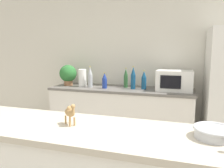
{
  "coord_description": "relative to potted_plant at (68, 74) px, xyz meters",
  "views": [
    {
      "loc": [
        0.49,
        -0.68,
        1.45
      ],
      "look_at": [
        -0.17,
        1.41,
        1.12
      ],
      "focal_mm": 35.0,
      "sensor_mm": 36.0,
      "label": 1
    }
  ],
  "objects": [
    {
      "name": "back_bottle_3",
      "position": [
        1.06,
        -0.03,
        -0.02
      ],
      "size": [
        0.07,
        0.07,
        0.33
      ],
      "color": "navy",
      "rests_on": "back_counter"
    },
    {
      "name": "fruit_bowl",
      "position": [
        1.88,
        -1.92,
        -0.05
      ],
      "size": [
        0.21,
        0.21,
        0.06
      ],
      "color": "#B7BABF",
      "rests_on": "bar_counter"
    },
    {
      "name": "microwave",
      "position": [
        1.63,
        0.02,
        -0.04
      ],
      "size": [
        0.48,
        0.37,
        0.28
      ],
      "color": "white",
      "rests_on": "back_counter"
    },
    {
      "name": "paper_towel_roll",
      "position": [
        0.26,
        -0.03,
        -0.05
      ],
      "size": [
        0.12,
        0.12,
        0.27
      ],
      "color": "white",
      "rests_on": "back_counter"
    },
    {
      "name": "back_bottle_4",
      "position": [
        1.21,
        0.0,
        -0.05
      ],
      "size": [
        0.07,
        0.07,
        0.27
      ],
      "color": "navy",
      "rests_on": "back_counter"
    },
    {
      "name": "back_bottle_1",
      "position": [
        0.93,
        0.07,
        -0.04
      ],
      "size": [
        0.06,
        0.06,
        0.29
      ],
      "color": "#2D6033",
      "rests_on": "back_counter"
    },
    {
      "name": "wall_back",
      "position": [
        1.22,
        0.33,
        0.18
      ],
      "size": [
        8.0,
        0.06,
        2.55
      ],
      "color": "silver",
      "rests_on": "ground_plane"
    },
    {
      "name": "back_counter",
      "position": [
        0.87,
        0.0,
        -0.64
      ],
      "size": [
        2.09,
        0.63,
        0.91
      ],
      "color": "silver",
      "rests_on": "ground_plane"
    },
    {
      "name": "back_bottle_2",
      "position": [
        0.4,
        -0.06,
        -0.03
      ],
      "size": [
        0.07,
        0.07,
        0.31
      ],
      "color": "#B2B7BC",
      "rests_on": "back_counter"
    },
    {
      "name": "back_bottle_0",
      "position": [
        0.65,
        -0.09,
        -0.07
      ],
      "size": [
        0.07,
        0.07,
        0.23
      ],
      "color": "navy",
      "rests_on": "back_counter"
    },
    {
      "name": "camel_figurine",
      "position": [
        1.09,
        -1.96,
        -0.0
      ],
      "size": [
        0.1,
        0.1,
        0.14
      ],
      "color": "#A87F4C",
      "rests_on": "bar_counter"
    },
    {
      "name": "potted_plant",
      "position": [
        0.0,
        0.0,
        0.0
      ],
      "size": [
        0.27,
        0.27,
        0.33
      ],
      "color": "#9E6B47",
      "rests_on": "back_counter"
    }
  ]
}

